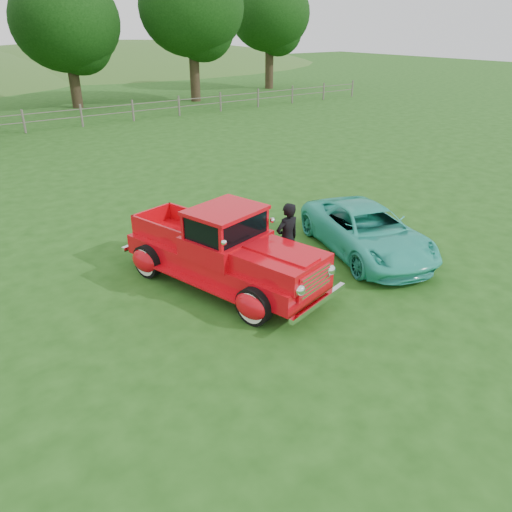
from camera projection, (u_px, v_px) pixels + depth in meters
ground at (299, 315)px, 9.87m from camera, size 140.00×140.00×0.00m
fence_line at (24, 121)px, 25.76m from camera, size 48.00×0.12×1.20m
tree_near_east at (66, 22)px, 31.57m from camera, size 6.80×6.80×8.33m
tree_mid_east at (191, 7)px, 33.94m from camera, size 7.20×7.20×9.44m
tree_far_east at (270, 14)px, 41.04m from camera, size 6.60×6.60×8.86m
red_pickup at (224, 251)px, 10.72m from camera, size 3.13×5.26×1.78m
teal_sedan at (367, 231)px, 12.30m from camera, size 3.08×4.60×1.17m
man at (287, 239)px, 11.18m from camera, size 0.62×0.41×1.70m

